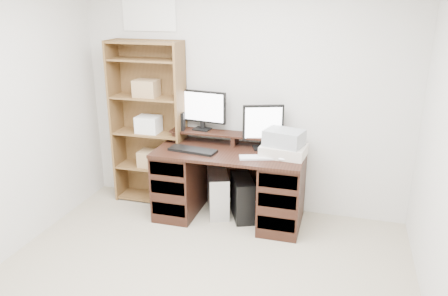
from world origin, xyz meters
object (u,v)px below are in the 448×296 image
at_px(monitor_small, 263,125).
at_px(bookshelf, 149,122).
at_px(desk, 230,184).
at_px(printer, 284,151).
at_px(monitor_wide, 202,108).
at_px(tower_black, 242,198).
at_px(tower_silver, 218,193).

distance_m(monitor_small, bookshelf, 1.28).
distance_m(desk, printer, 0.68).
bearing_deg(monitor_wide, printer, -8.47).
xyz_separation_m(monitor_wide, tower_black, (0.50, -0.21, -0.88)).
distance_m(monitor_wide, bookshelf, 0.63).
xyz_separation_m(printer, tower_black, (-0.42, 0.05, -0.58)).
distance_m(desk, monitor_wide, 0.85).
height_order(printer, tower_silver, printer).
xyz_separation_m(monitor_wide, printer, (0.92, -0.26, -0.30)).
bearing_deg(desk, printer, 0.33).
distance_m(desk, monitor_small, 0.70).
height_order(monitor_small, tower_black, monitor_small).
xyz_separation_m(monitor_small, tower_silver, (-0.45, -0.10, -0.77)).
relative_size(monitor_small, bookshelf, 0.25).
bearing_deg(monitor_wide, tower_black, -15.52).
distance_m(tower_silver, bookshelf, 1.08).
height_order(monitor_wide, tower_black, monitor_wide).
bearing_deg(desk, monitor_wide, 144.89).
xyz_separation_m(printer, bookshelf, (-1.52, 0.21, 0.11)).
bearing_deg(tower_black, tower_silver, 152.11).
distance_m(monitor_small, tower_silver, 0.90).
height_order(printer, bookshelf, bookshelf).
height_order(desk, tower_black, desk).
bearing_deg(bookshelf, monitor_small, -1.76).
bearing_deg(bookshelf, tower_silver, -9.53).
xyz_separation_m(monitor_small, tower_black, (-0.18, -0.12, -0.77)).
bearing_deg(printer, desk, -174.12).
bearing_deg(monitor_small, tower_silver, 172.65).
bearing_deg(desk, bookshelf, 167.69).
bearing_deg(monitor_wide, desk, -27.76).
bearing_deg(tower_black, monitor_small, 11.47).
bearing_deg(monitor_small, bookshelf, 158.43).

